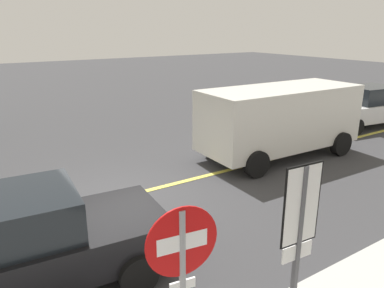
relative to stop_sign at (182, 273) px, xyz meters
The scene contains 7 objects.
ground_plane 5.56m from the stop_sign, 74.65° to the left, with size 80.00×80.00×0.00m, color #38383A.
lane_marking_centre 6.95m from the stop_sign, 49.34° to the left, with size 28.00×0.16×0.01m, color #E0D14C.
stop_sign is the anchor object (origin of this frame).
speed_limit_sign 1.50m from the stop_sign, ahead, with size 0.54×0.06×2.52m.
white_van 8.66m from the stop_sign, 37.70° to the left, with size 5.25×2.37×2.20m.
car_white_near_curb 13.97m from the stop_sign, 25.66° to the left, with size 4.21×2.39×1.66m.
car_black_approaching 3.18m from the stop_sign, 113.09° to the left, with size 4.65×2.30×1.62m.
Camera 1 is at (-3.05, -7.84, 3.95)m, focal length 34.80 mm.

